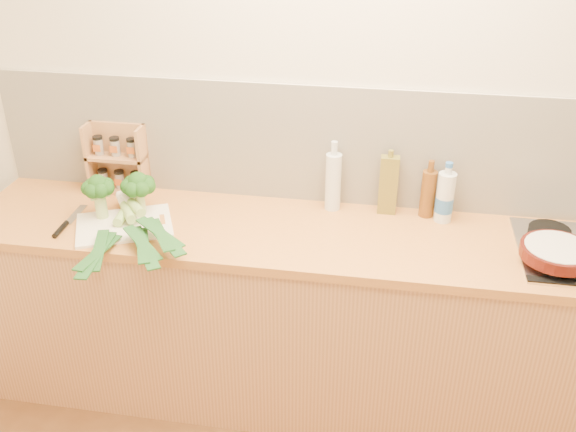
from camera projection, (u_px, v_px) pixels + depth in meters
name	position (u px, v px, depth m)	size (l,w,h in m)	color
room_shell	(345.00, 147.00, 2.80)	(3.50, 3.50, 3.50)	beige
counter	(332.00, 319.00, 2.89)	(3.20, 0.62, 0.90)	tan
chopping_board	(124.00, 225.00, 2.73)	(0.39, 0.29, 0.01)	#EDE6CE
broccoli_left	(98.00, 189.00, 2.71)	(0.14, 0.14, 0.20)	#A3BB6D
broccoli_right	(138.00, 186.00, 2.76)	(0.15, 0.15, 0.19)	#A3BB6D
leek_front	(118.00, 222.00, 2.70)	(0.12, 0.71, 0.04)	white
leek_mid	(132.00, 220.00, 2.67)	(0.40, 0.58, 0.04)	white
leek_back	(144.00, 216.00, 2.66)	(0.44, 0.48, 0.04)	white
chefs_knife	(64.00, 225.00, 2.72)	(0.04, 0.30, 0.02)	silver
skillet	(558.00, 252.00, 2.43)	(0.40, 0.28, 0.05)	#43110B
spice_rack	(119.00, 162.00, 2.98)	(0.27, 0.11, 0.33)	tan
oil_tin	(388.00, 185.00, 2.78)	(0.08, 0.05, 0.30)	olive
glass_bottle	(333.00, 181.00, 2.81)	(0.07, 0.07, 0.32)	silver
amber_bottle	(428.00, 193.00, 2.77)	(0.06, 0.06, 0.26)	brown
water_bottle	(445.00, 199.00, 2.73)	(0.08, 0.08, 0.25)	silver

